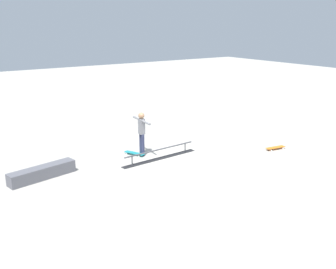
{
  "coord_description": "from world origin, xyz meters",
  "views": [
    {
      "loc": [
        7.36,
        10.04,
        4.62
      ],
      "look_at": [
        0.31,
        -0.27,
        1.0
      ],
      "focal_mm": 41.7,
      "sensor_mm": 36.0,
      "label": 1
    }
  ],
  "objects_px": {
    "skate_ledge": "(42,173)",
    "skateboard_main": "(134,153)",
    "loose_skateboard_orange": "(275,148)",
    "skater_main": "(142,131)",
    "grind_rail": "(160,154)"
  },
  "relations": [
    {
      "from": "grind_rail",
      "to": "skater_main",
      "type": "bearing_deg",
      "value": -68.26
    },
    {
      "from": "skater_main",
      "to": "skateboard_main",
      "type": "xyz_separation_m",
      "value": [
        0.23,
        -0.15,
        -0.84
      ]
    },
    {
      "from": "skateboard_main",
      "to": "loose_skateboard_orange",
      "type": "xyz_separation_m",
      "value": [
        -4.7,
        2.43,
        0.0
      ]
    },
    {
      "from": "grind_rail",
      "to": "skateboard_main",
      "type": "bearing_deg",
      "value": -60.04
    },
    {
      "from": "skate_ledge",
      "to": "skater_main",
      "type": "xyz_separation_m",
      "value": [
        -3.63,
        -0.16,
        0.72
      ]
    },
    {
      "from": "skate_ledge",
      "to": "skater_main",
      "type": "distance_m",
      "value": 3.71
    },
    {
      "from": "grind_rail",
      "to": "skate_ledge",
      "type": "distance_m",
      "value": 3.99
    },
    {
      "from": "skater_main",
      "to": "skateboard_main",
      "type": "bearing_deg",
      "value": -119.34
    },
    {
      "from": "skate_ledge",
      "to": "skateboard_main",
      "type": "xyz_separation_m",
      "value": [
        -3.4,
        -0.31,
        -0.12
      ]
    },
    {
      "from": "skate_ledge",
      "to": "loose_skateboard_orange",
      "type": "relative_size",
      "value": 2.54
    },
    {
      "from": "skate_ledge",
      "to": "skater_main",
      "type": "relative_size",
      "value": 1.33
    },
    {
      "from": "grind_rail",
      "to": "skate_ledge",
      "type": "bearing_deg",
      "value": -11.16
    },
    {
      "from": "skater_main",
      "to": "loose_skateboard_orange",
      "type": "bearing_deg",
      "value": 66.85
    },
    {
      "from": "grind_rail",
      "to": "skater_main",
      "type": "relative_size",
      "value": 1.95
    },
    {
      "from": "skateboard_main",
      "to": "loose_skateboard_orange",
      "type": "height_order",
      "value": "same"
    }
  ]
}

